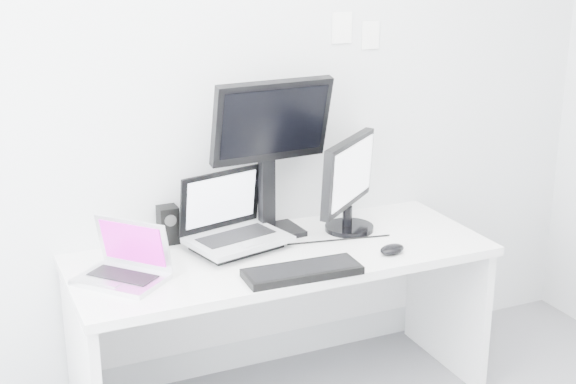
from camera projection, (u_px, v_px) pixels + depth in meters
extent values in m
plane|color=silver|center=(250.00, 94.00, 3.55)|extent=(3.60, 0.00, 3.60)
cube|color=white|center=(282.00, 328.00, 3.55)|extent=(1.80, 0.70, 0.73)
cube|color=#BCBDC1|center=(119.00, 252.00, 3.10)|extent=(0.40, 0.41, 0.25)
cube|color=black|center=(168.00, 225.00, 3.51)|extent=(0.08, 0.08, 0.17)
cube|color=#A7A9AE|center=(238.00, 212.00, 3.41)|extent=(0.47, 0.40, 0.34)
cube|color=black|center=(270.00, 157.00, 3.51)|extent=(0.55, 0.23, 0.73)
cube|color=black|center=(350.00, 184.00, 3.61)|extent=(0.52, 0.48, 0.45)
cube|color=black|center=(302.00, 272.00, 3.19)|extent=(0.48, 0.19, 0.03)
ellipsoid|color=black|center=(392.00, 249.00, 3.41)|extent=(0.14, 0.10, 0.04)
cube|color=white|center=(342.00, 28.00, 3.64)|extent=(0.10, 0.00, 0.14)
cube|color=white|center=(371.00, 35.00, 3.71)|extent=(0.09, 0.00, 0.13)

